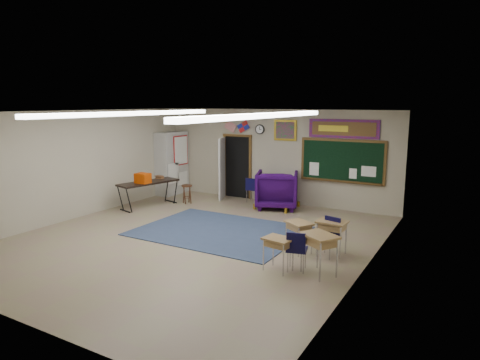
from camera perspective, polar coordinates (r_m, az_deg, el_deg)
The scene contains 25 objects.
floor at distance 10.37m, azimuth -6.10°, elevation -7.79°, with size 9.00×9.00×0.00m, color #826F5A.
back_wall at distance 13.86m, azimuth 4.72°, elevation 3.18°, with size 8.00×0.04×3.00m, color #A79C87.
front_wall at distance 6.98m, azimuth -28.58°, elevation -5.14°, with size 8.00×0.04×3.00m, color #A79C87.
left_wall at distance 12.75m, azimuth -20.99°, elevation 1.91°, with size 0.04×9.00×3.00m, color #A79C87.
right_wall at distance 8.35m, azimuth 16.59°, elevation -1.94°, with size 0.04×9.00×3.00m, color #A79C87.
ceiling at distance 9.86m, azimuth -6.44°, elevation 9.03°, with size 8.00×9.00×0.04m, color silver.
area_rug at distance 10.89m, azimuth -2.77°, elevation -6.80°, with size 4.00×3.00×0.02m, color #2E3C59.
fluorescent_strips at distance 9.86m, azimuth -6.43°, elevation 8.68°, with size 3.86×6.00×0.10m, color white, non-canonical shape.
doorway at distance 14.48m, azimuth -0.94°, elevation 1.75°, with size 1.10×0.89×2.16m.
chalkboard at distance 13.06m, azimuth 13.43°, elevation 2.34°, with size 2.55×0.14×1.30m.
bulletin_board at distance 12.97m, azimuth 13.62°, elevation 6.66°, with size 2.10×0.05×0.55m.
framed_art_print at distance 13.61m, azimuth 6.06°, elevation 6.62°, with size 0.75×0.05×0.65m.
wall_clock at distance 13.99m, azimuth 2.66°, elevation 6.76°, with size 0.32×0.05×0.32m.
wall_flags at distance 14.37m, azimuth -0.43°, elevation 7.38°, with size 1.16×0.06×0.70m, color red, non-canonical shape.
storage_cabinet at distance 15.32m, azimuth -9.05°, elevation 2.24°, with size 0.59×1.25×2.20m.
wingback_armchair at distance 13.17m, azimuth 4.95°, elevation -1.29°, with size 1.22×1.26×1.15m, color #210538.
student_chair_reading at distance 13.96m, azimuth 1.74°, elevation -1.31°, with size 0.40×0.40×0.81m, color black, non-canonical shape.
student_chair_desk_a at distance 8.40m, azimuth 7.60°, elevation -9.29°, with size 0.40×0.40×0.80m, color black, non-canonical shape.
student_chair_desk_b at distance 9.23m, azimuth 11.61°, elevation -7.53°, with size 0.41×0.41×0.83m, color black, non-canonical shape.
student_desk_front_left at distance 9.39m, azimuth 7.83°, elevation -7.33°, with size 0.70×0.66×0.68m.
student_desk_front_right at distance 9.39m, azimuth 12.12°, elevation -7.26°, with size 0.63×0.49×0.73m.
student_desk_back_left at distance 8.35m, azimuth 5.11°, elevation -9.60°, with size 0.61×0.50×0.66m.
student_desk_back_right at distance 8.25m, azimuth 10.49°, elevation -9.45°, with size 0.82×0.76×0.79m.
folding_table at distance 13.58m, azimuth -12.08°, elevation -1.72°, with size 1.09×2.02×1.10m.
wooden_stool at distance 13.87m, azimuth -7.08°, elevation -1.85°, with size 0.34×0.34×0.60m.
Camera 1 is at (5.81, -7.97, 3.20)m, focal length 32.00 mm.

